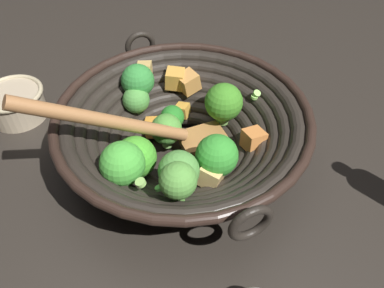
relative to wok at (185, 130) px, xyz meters
name	(u,v)px	position (x,y,z in m)	size (l,w,h in m)	color
ground_plane	(187,160)	(0.00, 0.00, -0.07)	(4.00, 4.00, 0.00)	#28231E
wok	(185,130)	(0.00, 0.00, 0.00)	(0.39, 0.38, 0.19)	black
prep_bowl	(18,103)	(-0.12, -0.28, -0.04)	(0.10, 0.10, 0.05)	tan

